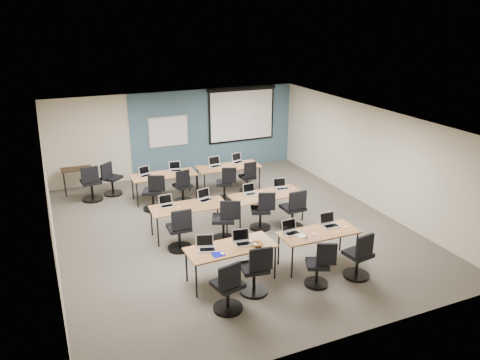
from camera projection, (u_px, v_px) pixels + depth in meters
name	position (u px, v px, depth m)	size (l,w,h in m)	color
floor	(231.00, 228.00, 11.45)	(8.00, 9.00, 0.02)	#6B6354
ceiling	(231.00, 120.00, 10.54)	(8.00, 9.00, 0.02)	white
wall_back	(177.00, 133.00, 14.88)	(8.00, 0.04, 2.70)	beige
wall_front	(344.00, 267.00, 7.11)	(8.00, 0.04, 2.70)	beige
wall_left	(49.00, 202.00, 9.50)	(0.04, 9.00, 2.70)	beige
wall_right	(369.00, 157.00, 12.49)	(0.04, 9.00, 2.70)	beige
blue_accent_panel	(214.00, 130.00, 15.32)	(5.50, 0.04, 2.70)	#3D5977
whiteboard	(169.00, 132.00, 14.67)	(1.28, 0.03, 0.98)	silver
projector_screen	(242.00, 112.00, 15.44)	(2.40, 0.10, 1.82)	black
training_table_front_left	(231.00, 249.00, 9.03)	(1.75, 0.73, 0.73)	#9B6743
training_table_front_right	(319.00, 234.00, 9.64)	(1.66, 0.69, 0.73)	brown
training_table_mid_left	(189.00, 208.00, 10.92)	(1.79, 0.74, 0.73)	olive
training_table_mid_right	(267.00, 196.00, 11.63)	(1.84, 0.77, 0.73)	#A36534
training_table_back_left	(164.00, 176.00, 13.04)	(1.79, 0.75, 0.73)	brown
training_table_back_right	(228.00, 168.00, 13.73)	(1.84, 0.77, 0.73)	#A0682A
laptop_0	(206.00, 246.00, 8.92)	(0.34, 0.29, 0.26)	#BCBCBC
mouse_0	(223.00, 254.00, 8.74)	(0.06, 0.10, 0.04)	white
task_chair_0	(228.00, 291.00, 8.15)	(0.54, 0.54, 1.01)	black
laptop_1	(243.00, 240.00, 9.14)	(0.35, 0.29, 0.26)	#BBBBBB
mouse_1	(255.00, 244.00, 9.09)	(0.06, 0.10, 0.04)	white
task_chair_1	(256.00, 274.00, 8.67)	(0.54, 0.54, 1.02)	black
laptop_2	(291.00, 230.00, 9.57)	(0.34, 0.29, 0.26)	#ADADB6
mouse_2	(315.00, 234.00, 9.49)	(0.06, 0.10, 0.04)	white
task_chair_2	(319.00, 268.00, 8.93)	(0.50, 0.47, 0.95)	black
laptop_3	(329.00, 223.00, 9.90)	(0.35, 0.30, 0.27)	#A4A4A8
mouse_3	(346.00, 227.00, 9.81)	(0.06, 0.10, 0.04)	white
task_chair_3	(359.00, 259.00, 9.20)	(0.53, 0.53, 1.01)	black
laptop_4	(166.00, 203.00, 10.91)	(0.32, 0.27, 0.24)	#AAAAAA
mouse_4	(178.00, 207.00, 10.80)	(0.06, 0.09, 0.03)	white
task_chair_4	(180.00, 233.00, 10.27)	(0.55, 0.55, 1.02)	black
laptop_5	(205.00, 197.00, 11.25)	(0.34, 0.29, 0.26)	#B0B1B9
mouse_5	(220.00, 200.00, 11.22)	(0.06, 0.09, 0.03)	white
task_chair_5	(225.00, 224.00, 10.68)	(0.61, 0.57, 1.05)	black
laptop_6	(250.00, 191.00, 11.62)	(0.32, 0.27, 0.25)	#B7B7BB
mouse_6	(257.00, 194.00, 11.60)	(0.05, 0.09, 0.03)	white
task_chair_6	(262.00, 214.00, 11.30)	(0.53, 0.50, 0.99)	black
laptop_7	(281.00, 186.00, 11.97)	(0.34, 0.29, 0.26)	#ABAAB5
mouse_7	(293.00, 189.00, 11.94)	(0.06, 0.10, 0.03)	white
task_chair_7	(294.00, 213.00, 11.28)	(0.57, 0.57, 1.04)	black
laptop_8	(145.00, 173.00, 12.91)	(0.33, 0.28, 0.25)	#ADAEB7
mouse_8	(156.00, 176.00, 12.83)	(0.05, 0.09, 0.03)	white
task_chair_8	(154.00, 195.00, 12.38)	(0.57, 0.54, 1.01)	black
laptop_9	(176.00, 168.00, 13.33)	(0.33, 0.28, 0.25)	silver
mouse_9	(185.00, 171.00, 13.29)	(0.06, 0.10, 0.04)	white
task_chair_9	(183.00, 189.00, 12.89)	(0.49, 0.49, 0.97)	black
laptop_10	(215.00, 164.00, 13.71)	(0.36, 0.30, 0.27)	#9D9DA8
mouse_10	(226.00, 167.00, 13.63)	(0.05, 0.09, 0.03)	white
task_chair_10	(226.00, 186.00, 13.09)	(0.52, 0.49, 0.97)	black
laptop_11	(238.00, 160.00, 14.08)	(0.34, 0.29, 0.26)	#BABAC3
mouse_11	(249.00, 163.00, 13.98)	(0.06, 0.10, 0.04)	white
task_chair_11	(248.00, 179.00, 13.66)	(0.46, 0.46, 0.95)	black
blue_mousepad	(218.00, 255.00, 8.72)	(0.23, 0.19, 0.01)	#070C9E
snack_bowl	(257.00, 244.00, 9.05)	(0.23, 0.23, 0.06)	brown
snack_plate	(301.00, 236.00, 9.44)	(0.17, 0.17, 0.01)	white
coffee_cup	(307.00, 236.00, 9.35)	(0.05, 0.05, 0.05)	white
utility_table	(77.00, 172.00, 13.48)	(0.85, 0.47, 0.75)	black
spare_chair_a	(111.00, 181.00, 13.40)	(0.62, 0.53, 1.01)	black
spare_chair_b	(91.00, 186.00, 12.99)	(0.58, 0.58, 1.05)	black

